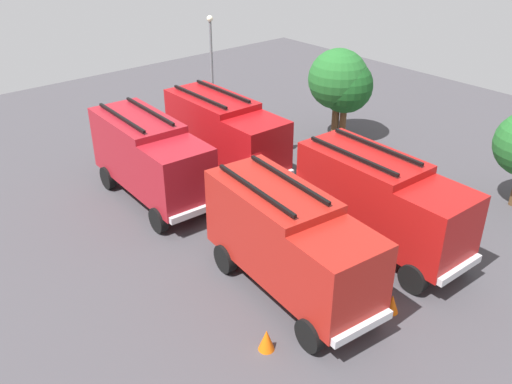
% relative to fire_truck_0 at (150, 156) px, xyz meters
% --- Properties ---
extents(ground_plane, '(49.38, 49.38, 0.00)m').
position_rel_fire_truck_0_xyz_m(ground_plane, '(4.56, 2.30, -2.15)').
color(ground_plane, '#423F44').
extents(fire_truck_0, '(7.31, 3.03, 3.88)m').
position_rel_fire_truck_0_xyz_m(fire_truck_0, '(0.00, 0.00, 0.00)').
color(fire_truck_0, maroon).
rests_on(fire_truck_0, ground).
extents(fire_truck_1, '(7.41, 3.35, 3.88)m').
position_rel_fire_truck_0_xyz_m(fire_truck_1, '(8.93, 0.06, 0.00)').
color(fire_truck_1, '#A71E16').
rests_on(fire_truck_1, ground).
extents(fire_truck_2, '(7.23, 2.82, 3.88)m').
position_rel_fire_truck_0_xyz_m(fire_truck_2, '(-0.12, 4.29, 0.00)').
color(fire_truck_2, '#AB1115').
rests_on(fire_truck_2, ground).
extents(fire_truck_3, '(7.27, 2.94, 3.88)m').
position_rel_fire_truck_0_xyz_m(fire_truck_3, '(9.20, 4.65, 0.00)').
color(fire_truck_3, '#AA1513').
rests_on(fire_truck_3, ground).
extents(firefighter_0, '(0.31, 0.46, 1.83)m').
position_rel_fire_truck_0_xyz_m(firefighter_0, '(8.66, 8.13, -1.11)').
color(firefighter_0, black).
rests_on(firefighter_0, ground).
extents(firefighter_1, '(0.46, 0.47, 1.83)m').
position_rel_fire_truck_0_xyz_m(firefighter_1, '(-0.10, 8.17, -1.12)').
color(firefighter_1, black).
rests_on(firefighter_1, ground).
extents(firefighter_2, '(0.39, 0.48, 1.63)m').
position_rel_fire_truck_0_xyz_m(firefighter_2, '(-4.25, 0.40, -1.25)').
color(firefighter_2, black).
rests_on(firefighter_2, ground).
extents(firefighter_3, '(0.43, 0.48, 1.75)m').
position_rel_fire_truck_0_xyz_m(firefighter_3, '(4.85, 0.89, -1.17)').
color(firefighter_3, black).
rests_on(firefighter_3, ground).
extents(tree_0, '(3.32, 3.32, 5.15)m').
position_rel_fire_truck_0_xyz_m(tree_0, '(0.49, 11.72, 1.31)').
color(tree_0, brown).
rests_on(tree_0, ground).
extents(tree_1, '(3.01, 3.01, 4.67)m').
position_rel_fire_truck_0_xyz_m(tree_1, '(0.87, 11.93, 0.99)').
color(tree_1, brown).
rests_on(tree_1, ground).
extents(traffic_cone_0, '(0.48, 0.48, 0.69)m').
position_rel_fire_truck_0_xyz_m(traffic_cone_0, '(12.02, 1.92, -1.81)').
color(traffic_cone_0, '#F2600C').
rests_on(traffic_cone_0, ground).
extents(traffic_cone_1, '(0.52, 0.52, 0.74)m').
position_rel_fire_truck_0_xyz_m(traffic_cone_1, '(10.60, -2.43, -1.78)').
color(traffic_cone_1, '#F2600C').
rests_on(traffic_cone_1, ground).
extents(lamppost, '(0.36, 0.36, 6.42)m').
position_rel_fire_truck_0_xyz_m(lamppost, '(-6.00, 7.89, 1.62)').
color(lamppost, slate).
rests_on(lamppost, ground).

